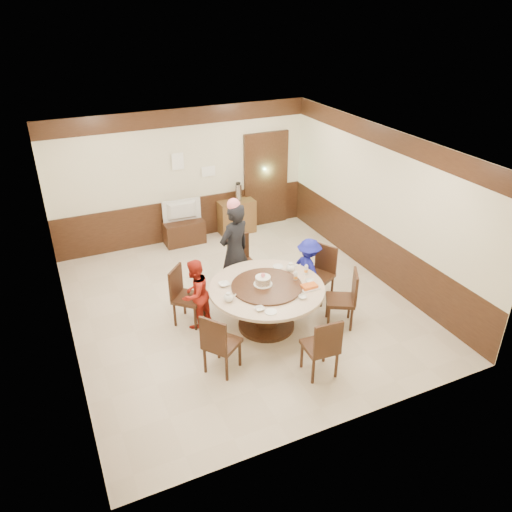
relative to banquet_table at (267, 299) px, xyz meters
name	(u,v)px	position (x,y,z in m)	size (l,w,h in m)	color
room	(239,249)	(-0.13, 0.76, 0.55)	(6.00, 6.04, 2.84)	beige
banquet_table	(267,299)	(0.00, 0.00, 0.00)	(1.81, 1.81, 0.78)	#331C10
chair_0	(319,283)	(1.21, 0.38, -0.23)	(0.60, 0.60, 0.97)	#331C10
chair_1	(243,271)	(0.16, 1.31, -0.23)	(0.46, 0.47, 0.97)	#331C10
chair_2	(188,306)	(-1.10, 0.66, -0.23)	(0.62, 0.62, 0.97)	#331C10
chair_3	(221,353)	(-1.03, -0.68, -0.23)	(0.62, 0.62, 0.97)	#331C10
chair_4	(320,356)	(0.20, -1.32, -0.23)	(0.47, 0.48, 0.97)	#331C10
chair_5	(341,308)	(1.12, -0.44, -0.23)	(0.60, 0.60, 0.97)	#331C10
person_standing	(235,251)	(-0.09, 1.09, 0.34)	(0.64, 0.42, 1.75)	black
person_red	(195,294)	(-1.00, 0.53, 0.05)	(0.57, 0.44, 1.17)	#AD2217
person_blue	(308,269)	(1.04, 0.48, 0.04)	(0.73, 0.42, 1.14)	#181C9E
birthday_cake	(263,280)	(-0.04, 0.05, 0.32)	(0.30, 0.30, 0.20)	white
teapot_left	(228,298)	(-0.69, -0.13, 0.28)	(0.17, 0.15, 0.13)	white
teapot_right	(291,268)	(0.57, 0.29, 0.28)	(0.17, 0.15, 0.13)	white
bowl_0	(224,284)	(-0.59, 0.31, 0.24)	(0.17, 0.17, 0.04)	white
bowl_1	(303,297)	(0.34, -0.52, 0.24)	(0.13, 0.13, 0.04)	white
bowl_2	(260,309)	(-0.37, -0.53, 0.23)	(0.14, 0.14, 0.04)	white
bowl_3	(310,281)	(0.67, -0.17, 0.24)	(0.14, 0.14, 0.04)	white
saucer_near	(271,312)	(-0.25, -0.65, 0.22)	(0.18, 0.18, 0.01)	white
saucer_far	(278,266)	(0.45, 0.50, 0.22)	(0.18, 0.18, 0.01)	white
shrimp_platter	(309,287)	(0.58, -0.32, 0.24)	(0.30, 0.20, 0.06)	white
bottle_0	(296,277)	(0.49, -0.03, 0.30)	(0.06, 0.06, 0.16)	silver
bottle_1	(306,270)	(0.75, 0.08, 0.30)	(0.06, 0.06, 0.16)	silver
tv_stand	(184,232)	(-0.28, 3.49, -0.28)	(0.85, 0.45, 0.50)	#331C10
television	(183,211)	(-0.28, 3.49, 0.20)	(0.82, 0.11, 0.47)	#959598
side_cabinet	(237,217)	(0.96, 3.52, -0.16)	(0.80, 0.40, 0.75)	brown
thermos	(238,193)	(1.01, 3.52, 0.41)	(0.15, 0.15, 0.38)	silver
notice_left	(178,161)	(-0.24, 3.70, 1.22)	(0.25, 0.00, 0.35)	white
notice_right	(209,171)	(0.41, 3.70, 0.92)	(0.30, 0.00, 0.22)	white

